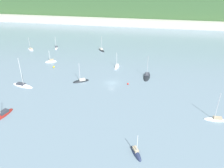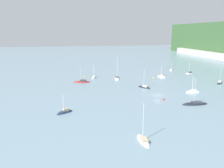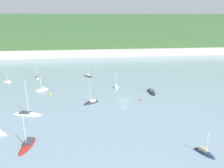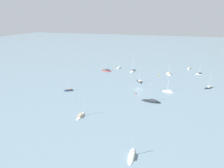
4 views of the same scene
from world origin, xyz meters
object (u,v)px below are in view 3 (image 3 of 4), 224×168
sailboat_6 (27,114)px  mooring_buoy_0 (140,99)px  sailboat_12 (88,76)px  sailboat_9 (8,82)px  sailboat_8 (151,92)px  sailboat_2 (116,88)px  sailboat_4 (42,90)px  sailboat_1 (91,103)px  sailboat_7 (37,78)px  mooring_buoy_2 (50,94)px  sailboat_11 (204,153)px  sailboat_5 (27,146)px

sailboat_6 → mooring_buoy_0: size_ratio=18.37×
sailboat_12 → mooring_buoy_0: size_ratio=12.99×
sailboat_6 → sailboat_9: bearing=128.2°
sailboat_8 → sailboat_2: bearing=-115.7°
sailboat_6 → sailboat_8: size_ratio=1.22×
sailboat_4 → sailboat_8: (44.59, -8.10, -0.04)m
sailboat_9 → mooring_buoy_0: bearing=-170.8°
sailboat_1 → sailboat_2: 19.72m
sailboat_2 → sailboat_7: size_ratio=1.06×
mooring_buoy_2 → mooring_buoy_0: bearing=-16.5°
sailboat_7 → mooring_buoy_0: size_ratio=11.22×
sailboat_7 → sailboat_8: (50.38, -27.90, -0.05)m
sailboat_9 → sailboat_1: bearing=178.5°
sailboat_1 → sailboat_4: size_ratio=1.30×
sailboat_6 → sailboat_12: (19.61, 44.73, 0.07)m
sailboat_9 → sailboat_11: (62.38, -65.49, 0.02)m
sailboat_1 → sailboat_11: sailboat_1 is taller
sailboat_9 → mooring_buoy_0: size_ratio=11.32×
sailboat_2 → sailboat_5: (-26.97, -41.87, 0.02)m
sailboat_5 → sailboat_11: size_ratio=1.31×
sailboat_5 → sailboat_11: (39.61, -7.91, -0.01)m
sailboat_5 → sailboat_7: 63.17m
sailboat_8 → sailboat_9: 67.20m
sailboat_1 → sailboat_4: bearing=-72.8°
sailboat_6 → sailboat_7: size_ratio=1.64×
sailboat_1 → sailboat_2: sailboat_1 is taller
mooring_buoy_2 → sailboat_7: bearing=110.9°
sailboat_2 → sailboat_8: bearing=67.7°
sailboat_6 → sailboat_8: sailboat_6 is taller
sailboat_5 → sailboat_4: bearing=-163.2°
sailboat_4 → sailboat_6: 24.28m
sailboat_4 → sailboat_9: bearing=-66.0°
sailboat_6 → sailboat_12: size_ratio=1.41×
sailboat_2 → mooring_buoy_0: bearing=30.0°
sailboat_7 → sailboat_9: (-12.71, -4.79, -0.04)m
sailboat_2 → sailboat_9: size_ratio=1.05×
sailboat_4 → sailboat_11: bearing=104.1°
sailboat_7 → sailboat_5: bearing=-6.8°
sailboat_11 → mooring_buoy_0: size_ratio=10.32×
sailboat_7 → mooring_buoy_2: size_ratio=8.87×
sailboat_7 → sailboat_9: bearing=-85.3°
sailboat_9 → mooring_buoy_2: size_ratio=8.95×
sailboat_12 → mooring_buoy_0: sailboat_12 is taller
sailboat_5 → sailboat_6: 18.81m
sailboat_8 → sailboat_6: bearing=-66.8°
sailboat_5 → sailboat_8: (40.32, 34.46, -0.04)m
sailboat_5 → mooring_buoy_0: 42.75m
sailboat_9 → sailboat_12: size_ratio=0.87×
sailboat_5 → sailboat_9: sailboat_5 is taller
sailboat_7 → mooring_buoy_2: bearing=4.9°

